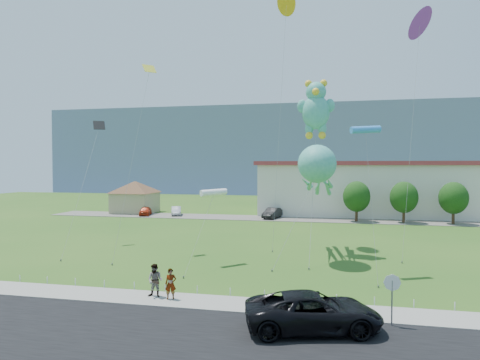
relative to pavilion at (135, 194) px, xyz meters
name	(u,v)px	position (x,y,z in m)	size (l,w,h in m)	color
ground	(219,289)	(24.00, -38.00, -3.02)	(160.00, 160.00, 0.00)	#285317
road	(172,341)	(24.00, -46.00, -2.99)	(80.00, 8.00, 0.06)	black
sidewalk	(206,302)	(24.00, -40.75, -2.97)	(80.00, 2.50, 0.10)	gray
parking_strip	(283,219)	(24.00, -3.00, -2.99)	(70.00, 6.00, 0.06)	#59544C
hill_ridge	(311,150)	(24.00, 82.00, 9.48)	(160.00, 50.00, 25.00)	slate
pavilion	(135,194)	(0.00, 0.00, 0.00)	(9.20, 9.20, 5.00)	tan
warehouse	(464,188)	(50.00, 6.00, 1.10)	(61.00, 15.00, 8.20)	beige
stop_sign	(392,287)	(33.50, -42.21, -1.15)	(0.80, 0.07, 2.50)	slate
rope_fence	(214,291)	(24.00, -39.30, -2.77)	(26.05, 0.05, 0.50)	white
tree_near	(357,197)	(34.00, -4.00, 0.36)	(3.60, 3.60, 5.47)	#3F2B19
tree_mid	(404,197)	(40.00, -4.00, 0.36)	(3.60, 3.60, 5.47)	#3F2B19
tree_far	(453,198)	(46.00, -4.00, 0.36)	(3.60, 3.60, 5.47)	#3F2B19
suv	(313,312)	(29.91, -43.56, -2.10)	(2.87, 6.21, 1.73)	black
pedestrian_left	(171,284)	(21.91, -40.75, -2.07)	(0.62, 0.41, 1.71)	gray
pedestrian_right	(155,280)	(20.90, -40.54, -1.99)	(0.91, 0.71, 1.88)	gray
parked_car_red	(145,211)	(3.30, -3.41, -2.32)	(1.52, 3.78, 1.29)	#B83316
parked_car_silver	(176,211)	(7.77, -2.18, -2.32)	(1.37, 3.92, 1.29)	#B1B1B8
parked_car_black	(272,213)	(22.49, -3.00, -2.23)	(1.56, 4.47, 1.47)	black
octopus_kite	(317,172)	(29.57, -28.18, 4.07)	(4.53, 10.07, 9.20)	teal
teddy_bear_kite	(316,108)	(29.31, -25.16, 9.58)	(3.22, 7.88, 15.03)	teal
small_kite_cyan	(366,131)	(33.02, -31.66, 7.01)	(0.86, 5.24, 10.56)	#3085DC
small_kite_white	(213,193)	(21.74, -31.21, 2.43)	(1.03, 6.12, 5.93)	white
small_kite_yellow	(145,92)	(14.57, -27.88, 11.02)	(1.29, 7.42, 16.72)	gold
small_kite_orange	(286,10)	(26.21, -20.78, 19.78)	(1.80, 6.36, 24.20)	#FFAB1C
small_kite_purple	(419,29)	(38.41, -21.17, 16.99)	(3.36, 8.12, 21.27)	purple
small_kite_black	(95,139)	(8.31, -25.57, 7.10)	(2.37, 9.49, 11.99)	black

